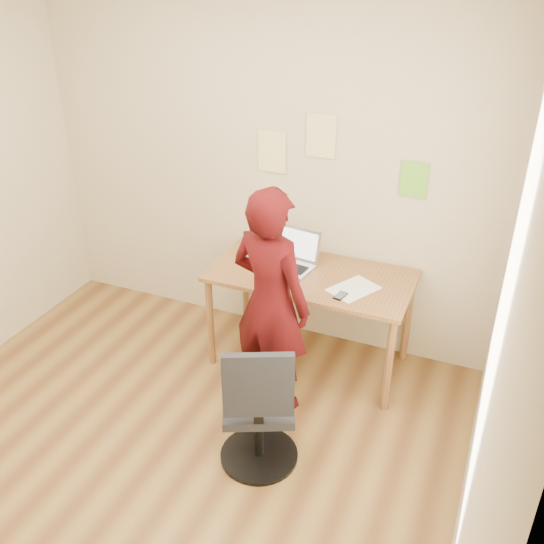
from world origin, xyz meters
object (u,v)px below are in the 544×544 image
at_px(phone, 341,296).
at_px(person, 271,303).
at_px(laptop, 292,258).
at_px(office_chair, 259,415).
at_px(desk, 311,285).

xyz_separation_m(phone, person, (-0.37, -0.30, 0.03)).
bearing_deg(person, laptop, -67.63).
relative_size(office_chair, person, 0.59).
bearing_deg(desk, laptop, 156.88).
xyz_separation_m(desk, phone, (0.28, -0.21, 0.09)).
relative_size(laptop, phone, 3.21).
xyz_separation_m(laptop, office_chair, (0.25, -1.15, -0.40)).
distance_m(laptop, office_chair, 1.25).
distance_m(phone, office_chair, 0.96).
relative_size(phone, office_chair, 0.13).
bearing_deg(laptop, desk, -14.36).
xyz_separation_m(desk, laptop, (-0.17, 0.07, 0.14)).
height_order(office_chair, person, person).
bearing_deg(phone, person, -129.16).
distance_m(desk, laptop, 0.23).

